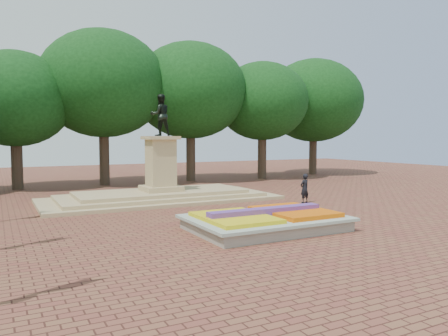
% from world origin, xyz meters
% --- Properties ---
extents(ground, '(90.00, 90.00, 0.00)m').
position_xyz_m(ground, '(0.00, 0.00, 0.00)').
color(ground, brown).
rests_on(ground, ground).
extents(flower_bed, '(6.30, 4.30, 0.91)m').
position_xyz_m(flower_bed, '(1.03, -2.00, 0.38)').
color(flower_bed, gray).
rests_on(flower_bed, ground).
extents(monument, '(14.00, 6.00, 6.40)m').
position_xyz_m(monument, '(0.00, 8.00, 0.88)').
color(monument, tan).
rests_on(monument, ground).
extents(tree_row_back, '(44.80, 8.80, 10.43)m').
position_xyz_m(tree_row_back, '(2.33, 18.00, 6.67)').
color(tree_row_back, '#3D2A21').
rests_on(tree_row_back, ground).
extents(pedestrian, '(0.68, 0.51, 1.71)m').
position_xyz_m(pedestrian, '(7.08, 3.17, 0.85)').
color(pedestrian, black).
rests_on(pedestrian, ground).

